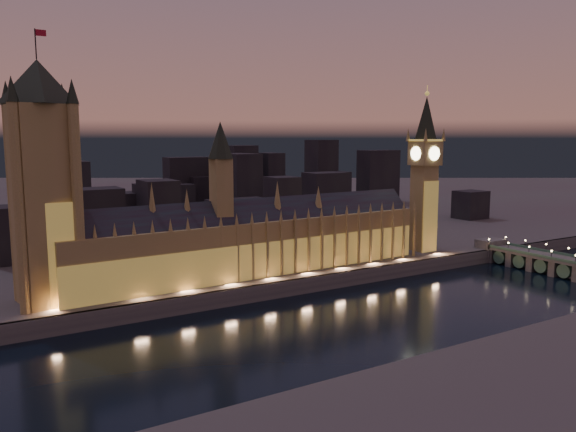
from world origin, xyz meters
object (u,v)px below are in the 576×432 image
westminster_bridge (560,265)px  elizabeth_tower (425,160)px  victoria_tower (43,171)px  palace_of_westminster (256,239)px

westminster_bridge → elizabeth_tower: bearing=123.7°
elizabeth_tower → westminster_bridge: elizabeth_tower is taller
victoria_tower → westminster_bridge: victoria_tower is taller
palace_of_westminster → victoria_tower: size_ratio=1.78×
palace_of_westminster → westminster_bridge: 175.67m
elizabeth_tower → westminster_bridge: size_ratio=0.90×
elizabeth_tower → westminster_bridge: 98.04m
elizabeth_tower → westminster_bridge: (43.66, -65.38, -58.58)m
palace_of_westminster → elizabeth_tower: size_ratio=1.98×
palace_of_westminster → elizabeth_tower: (118.18, 0.17, 38.21)m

